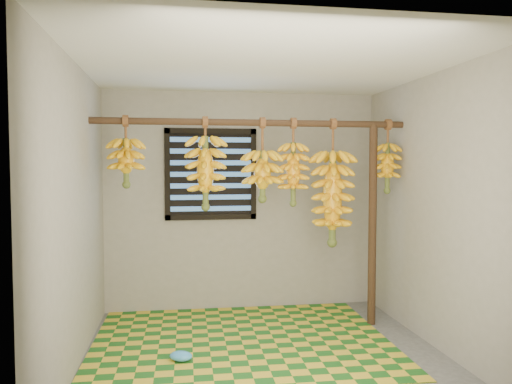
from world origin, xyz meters
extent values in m
cube|color=#4D4D4D|center=(0.00, 0.00, -0.01)|extent=(3.00, 3.00, 0.01)
cube|color=silver|center=(0.00, 0.00, 2.40)|extent=(3.00, 3.00, 0.01)
cube|color=gray|center=(0.00, 1.50, 1.20)|extent=(3.00, 0.01, 2.40)
cube|color=gray|center=(-1.50, 0.00, 1.20)|extent=(0.01, 3.00, 2.40)
cube|color=gray|center=(1.50, 0.00, 1.20)|extent=(0.01, 3.00, 2.40)
cube|color=black|center=(-0.35, 1.48, 1.50)|extent=(1.00, 0.04, 1.00)
cylinder|color=#412919|center=(0.00, 0.70, 2.00)|extent=(3.00, 0.06, 0.06)
cylinder|color=#412919|center=(1.20, 0.70, 1.00)|extent=(0.08, 0.08, 2.00)
cube|color=#1B591A|center=(-0.15, 0.42, 0.01)|extent=(2.70, 2.18, 0.01)
ellipsoid|color=#3C97E1|center=(-0.70, 0.02, 0.05)|extent=(0.23, 0.20, 0.08)
cylinder|color=brown|center=(-1.18, 0.70, 1.92)|extent=(0.02, 0.02, 0.22)
cylinder|color=#4C5923|center=(-1.18, 0.70, 1.64)|extent=(0.05, 0.05, 0.40)
cylinder|color=brown|center=(-0.46, 0.70, 1.93)|extent=(0.02, 0.02, 0.19)
cylinder|color=#4C5923|center=(-0.46, 0.70, 1.55)|extent=(0.06, 0.06, 0.64)
cylinder|color=brown|center=(0.09, 0.70, 1.87)|extent=(0.02, 0.02, 0.32)
cylinder|color=#4C5923|center=(0.09, 0.70, 1.52)|extent=(0.06, 0.06, 0.44)
cylinder|color=brown|center=(0.39, 0.70, 1.91)|extent=(0.02, 0.02, 0.24)
cylinder|color=#4C5923|center=(0.39, 0.70, 1.53)|extent=(0.05, 0.05, 0.57)
cylinder|color=brown|center=(0.78, 0.70, 1.86)|extent=(0.02, 0.02, 0.33)
cylinder|color=#4C5923|center=(0.78, 0.70, 1.29)|extent=(0.07, 0.07, 0.87)
cylinder|color=brown|center=(1.35, 0.70, 1.91)|extent=(0.02, 0.02, 0.24)
cylinder|color=#4C5923|center=(1.35, 0.70, 1.59)|extent=(0.05, 0.05, 0.46)
camera|label=1|loc=(-0.74, -3.99, 1.59)|focal=35.00mm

